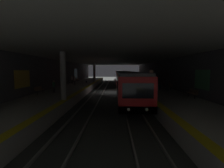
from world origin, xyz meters
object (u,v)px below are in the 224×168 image
(pillar_far, at_px, (94,72))
(person_standing_far, at_px, (141,78))
(person_waiting_near, at_px, (54,86))
(metro_train, at_px, (122,77))
(bench_left_mid, at_px, (170,86))
(suitcase_rolling, at_px, (160,87))
(person_walking_mid, at_px, (75,80))
(backpack_on_floor, at_px, (86,82))
(bench_left_near, at_px, (192,93))
(pillar_near, at_px, (63,76))
(bench_right_mid, at_px, (78,79))
(person_boarding, at_px, (72,79))
(bench_right_near, at_px, (39,89))
(trash_bin, at_px, (167,87))

(pillar_far, height_order, person_standing_far, pillar_far)
(person_waiting_near, height_order, person_standing_far, person_standing_far)
(metro_train, xyz_separation_m, person_waiting_near, (-20.09, 9.32, -0.15))
(bench_left_mid, distance_m, suitcase_rolling, 1.49)
(pillar_far, height_order, person_walking_mid, pillar_far)
(person_walking_mid, distance_m, backpack_on_floor, 4.81)
(bench_left_near, xyz_separation_m, backpack_on_floor, (18.44, 14.40, -0.32))
(pillar_near, relative_size, person_waiting_near, 2.95)
(bench_right_mid, relative_size, person_walking_mid, 1.07)
(person_standing_far, height_order, person_boarding, person_boarding)
(bench_right_near, distance_m, backpack_on_floor, 16.39)
(bench_left_mid, distance_m, person_standing_far, 16.57)
(bench_right_near, xyz_separation_m, person_boarding, (13.90, -0.11, 0.33))
(metro_train, relative_size, backpack_on_floor, 141.69)
(bench_left_mid, relative_size, person_waiting_near, 1.10)
(pillar_far, distance_m, backpack_on_floor, 3.37)
(metro_train, xyz_separation_m, suitcase_rolling, (-16.59, -4.86, -0.64))
(pillar_near, xyz_separation_m, bench_right_mid, (23.33, 4.18, -1.75))
(bench_left_mid, relative_size, person_walking_mid, 1.07)
(pillar_far, distance_m, suitcase_rolling, 18.09)
(bench_left_near, bearing_deg, person_boarding, 46.37)
(bench_right_mid, relative_size, backpack_on_floor, 4.25)
(person_boarding, bearing_deg, bench_right_near, 179.55)
(bench_right_near, bearing_deg, bench_left_near, -97.58)
(bench_right_mid, bearing_deg, pillar_near, -169.83)
(metro_train, relative_size, bench_left_near, 33.34)
(bench_left_mid, relative_size, person_boarding, 1.07)
(pillar_near, bearing_deg, trash_bin, -59.41)
(metro_train, xyz_separation_m, bench_right_mid, (-1.37, 10.73, -0.45))
(bench_left_near, height_order, person_boarding, person_boarding)
(bench_left_near, relative_size, person_standing_far, 1.09)
(bench_left_near, xyz_separation_m, bench_right_near, (2.27, 17.07, 0.00))
(bench_right_mid, bearing_deg, metro_train, -82.70)
(pillar_far, relative_size, bench_left_near, 2.68)
(pillar_near, xyz_separation_m, person_waiting_near, (4.62, 2.77, -1.45))
(bench_left_mid, distance_m, bench_right_near, 17.66)
(pillar_far, xyz_separation_m, backpack_on_floor, (-2.18, 1.52, -2.08))
(bench_right_near, height_order, suitcase_rolling, suitcase_rolling)
(pillar_far, height_order, bench_right_near, pillar_far)
(suitcase_rolling, relative_size, trash_bin, 1.14)
(bench_right_near, distance_m, person_walking_mid, 11.68)
(person_standing_far, relative_size, trash_bin, 1.84)
(metro_train, bearing_deg, suitcase_rolling, -163.67)
(bench_right_near, xyz_separation_m, bench_right_mid, (19.65, 0.00, 0.00))
(bench_left_mid, xyz_separation_m, trash_bin, (-1.03, 0.73, -0.10))
(bench_left_near, xyz_separation_m, suitcase_rolling, (6.71, 1.47, -0.19))
(person_waiting_near, bearing_deg, bench_left_near, -101.57)
(person_walking_mid, bearing_deg, person_boarding, 26.99)
(bench_left_near, distance_m, suitcase_rolling, 6.87)
(person_waiting_near, distance_m, person_walking_mid, 10.67)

